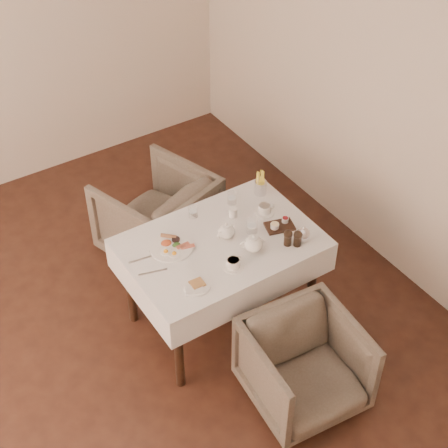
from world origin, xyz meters
TOP-DOWN VIEW (x-y plane):
  - table at (0.80, 0.05)m, footprint 1.28×0.88m
  - armchair_near at (0.87, -0.81)m, footprint 0.73×0.75m
  - armchair_far at (0.79, 0.96)m, footprint 0.96×0.97m
  - breakfast_plate at (0.50, 0.18)m, footprint 0.29×0.29m
  - side_plate at (0.45, -0.22)m, footprint 0.18×0.17m
  - teapot_centre at (0.85, 0.07)m, footprint 0.18×0.16m
  - teapot_front at (0.93, -0.13)m, footprint 0.21×0.19m
  - creamer at (1.01, 0.23)m, footprint 0.06×0.06m
  - teacup_near at (0.74, -0.19)m, footprint 0.13×0.13m
  - teacup_far at (1.22, 0.14)m, footprint 0.14×0.14m
  - glass_left at (0.78, 0.38)m, footprint 0.07×0.07m
  - glass_mid at (1.03, 0.02)m, footprint 0.08×0.08m
  - glass_right at (1.09, 0.35)m, footprint 0.08×0.08m
  - condiment_board at (1.21, -0.04)m, footprint 0.22×0.18m
  - pepper_mill_left at (1.15, -0.21)m, footprint 0.06×0.06m
  - pepper_mill_right at (1.20, -0.25)m, footprint 0.08×0.08m
  - silver_pot at (1.26, -0.23)m, footprint 0.13×0.11m
  - fries_cup at (1.32, 0.33)m, footprint 0.09×0.09m
  - cutlery_fork at (0.29, 0.19)m, footprint 0.19×0.05m
  - cutlery_knife at (0.29, 0.05)m, footprint 0.18×0.06m

SIDE VIEW (x-z plane):
  - armchair_near at x=0.87m, z-range 0.00..0.63m
  - armchair_far at x=0.79m, z-range 0.00..0.71m
  - table at x=0.80m, z-range 0.26..1.02m
  - cutlery_knife at x=0.29m, z-range 0.76..0.76m
  - cutlery_fork at x=0.29m, z-range 0.76..0.76m
  - side_plate at x=0.45m, z-range 0.75..0.77m
  - breakfast_plate at x=0.50m, z-range 0.75..0.78m
  - condiment_board at x=1.21m, z-range 0.75..0.80m
  - teacup_near at x=0.74m, z-range 0.75..0.82m
  - teacup_far at x=1.22m, z-range 0.75..0.82m
  - creamer at x=1.01m, z-range 0.76..0.83m
  - glass_left at x=0.78m, z-range 0.76..0.85m
  - glass_right at x=1.09m, z-range 0.76..0.85m
  - glass_mid at x=1.03m, z-range 0.76..0.86m
  - pepper_mill_right at x=1.20m, z-range 0.76..0.88m
  - pepper_mill_left at x=1.15m, z-range 0.76..0.88m
  - silver_pot at x=1.26m, z-range 0.76..0.88m
  - teapot_centre at x=0.85m, z-range 0.76..0.88m
  - teapot_front at x=0.93m, z-range 0.76..0.89m
  - fries_cup at x=1.32m, z-range 0.74..0.93m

